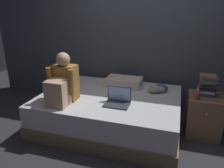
{
  "coord_description": "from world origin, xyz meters",
  "views": [
    {
      "loc": [
        0.69,
        -2.43,
        1.68
      ],
      "look_at": [
        -0.1,
        0.1,
        0.74
      ],
      "focal_mm": 34.5,
      "sensor_mm": 36.0,
      "label": 1
    }
  ],
  "objects": [
    {
      "name": "mug",
      "position": [
        0.97,
        0.34,
        0.62
      ],
      "size": [
        0.08,
        0.08,
        0.09
      ],
      "primitive_type": "cylinder",
      "color": "#933833",
      "rests_on": "nightstand"
    },
    {
      "name": "clothes_pile",
      "position": [
        0.45,
        0.64,
        0.54
      ],
      "size": [
        0.29,
        0.26,
        0.11
      ],
      "color": "#8E3D47",
      "rests_on": "bed"
    },
    {
      "name": "ground_plane",
      "position": [
        0.0,
        0.0,
        0.0
      ],
      "size": [
        8.0,
        8.0,
        0.0
      ],
      "primitive_type": "plane",
      "color": "#2D2D33"
    },
    {
      "name": "book_stack",
      "position": [
        1.09,
        0.5,
        0.71
      ],
      "size": [
        0.24,
        0.17,
        0.28
      ],
      "color": "#284C84",
      "rests_on": "nightstand"
    },
    {
      "name": "bed",
      "position": [
        -0.2,
        0.3,
        0.24
      ],
      "size": [
        2.0,
        1.5,
        0.49
      ],
      "color": "#7A6047",
      "rests_on": "ground_plane"
    },
    {
      "name": "pillow",
      "position": [
        -0.11,
        0.75,
        0.56
      ],
      "size": [
        0.56,
        0.36,
        0.13
      ],
      "primitive_type": "cube",
      "color": "beige",
      "rests_on": "bed"
    },
    {
      "name": "person_sitting",
      "position": [
        -0.72,
        -0.09,
        0.74
      ],
      "size": [
        0.39,
        0.44,
        0.66
      ],
      "color": "olive",
      "rests_on": "bed"
    },
    {
      "name": "wall_back",
      "position": [
        0.0,
        1.2,
        1.35
      ],
      "size": [
        5.6,
        0.1,
        2.7
      ],
      "primitive_type": "cube",
      "color": "#424751",
      "rests_on": "ground_plane"
    },
    {
      "name": "nightstand",
      "position": [
        1.1,
        0.46,
        0.29
      ],
      "size": [
        0.44,
        0.46,
        0.58
      ],
      "color": "brown",
      "rests_on": "ground_plane"
    },
    {
      "name": "laptop",
      "position": [
        -0.01,
        0.05,
        0.55
      ],
      "size": [
        0.32,
        0.23,
        0.22
      ],
      "color": "#333842",
      "rests_on": "bed"
    }
  ]
}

